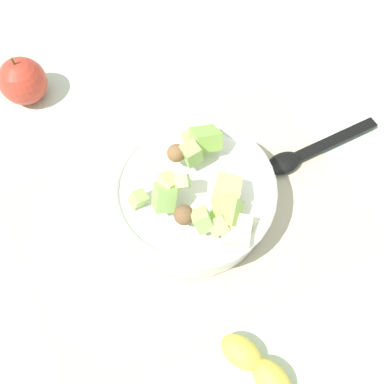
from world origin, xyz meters
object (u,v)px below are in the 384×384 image
at_px(salad_bowl, 193,195).
at_px(serving_spoon, 305,154).
at_px(whole_apple, 23,81).
at_px(banana_whole, 270,381).

relative_size(salad_bowl, serving_spoon, 1.15).
relative_size(whole_apple, banana_whole, 0.59).
bearing_deg(salad_bowl, whole_apple, -64.88).
distance_m(salad_bowl, whole_apple, 0.35).
height_order(whole_apple, banana_whole, whole_apple).
xyz_separation_m(salad_bowl, banana_whole, (0.02, 0.25, -0.03)).
relative_size(salad_bowl, whole_apple, 2.58).
distance_m(salad_bowl, serving_spoon, 0.20).
bearing_deg(whole_apple, banana_whole, 102.22).
bearing_deg(salad_bowl, banana_whole, 84.28).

